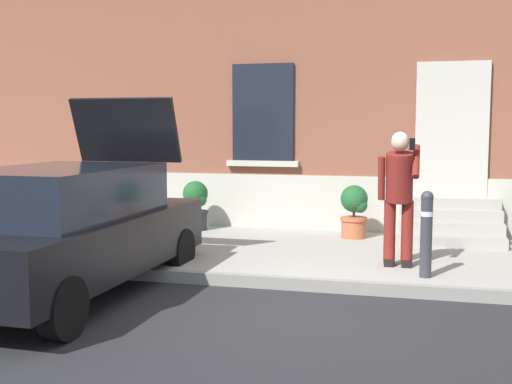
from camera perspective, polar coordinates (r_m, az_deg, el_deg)
name	(u,v)px	position (r m, az deg, el deg)	size (l,w,h in m)	color
ground_plane	(268,311)	(6.93, 1.11, -10.53)	(80.00, 80.00, 0.00)	#232326
sidewalk	(312,254)	(9.58, 4.99, -5.48)	(24.00, 3.60, 0.15)	#99968E
curb_edge	(286,283)	(7.80, 2.72, -8.10)	(24.00, 0.12, 0.15)	gray
building_facade	(337,28)	(11.99, 7.19, 14.32)	(24.00, 1.52, 7.50)	brown
entrance_stoop	(450,225)	(10.72, 16.88, -2.79)	(1.58, 1.28, 0.64)	#9E998E
hatchback_car_black	(68,228)	(7.66, -16.40, -3.06)	(1.86, 4.10, 2.34)	black
bollard_near_person	(426,231)	(7.92, 14.92, -3.36)	(0.15, 0.15, 1.04)	#333338
bollard_far_left	(93,218)	(9.02, -14.34, -2.24)	(0.15, 0.15, 1.04)	#333338
person_on_phone	(399,190)	(8.33, 12.61, 0.15)	(0.51, 0.51, 1.74)	maroon
planter_cream	(59,199)	(12.54, -17.16, -0.58)	(0.44, 0.44, 0.86)	beige
planter_charcoal	(196,204)	(11.22, -5.38, -1.07)	(0.44, 0.44, 0.86)	#2D2D30
planter_terracotta	(354,210)	(10.49, 8.75, -1.60)	(0.44, 0.44, 0.86)	#B25B38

